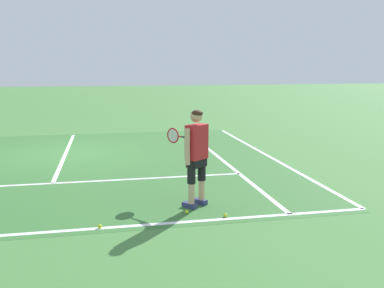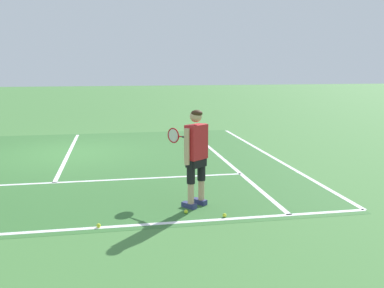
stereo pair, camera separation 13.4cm
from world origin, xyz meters
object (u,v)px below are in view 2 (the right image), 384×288
(tennis_ball_near_feet, at_px, (224,215))
(tennis_ball_by_baseline, at_px, (99,226))
(tennis_player, at_px, (195,151))
(tennis_ball_mid_court, at_px, (186,212))

(tennis_ball_near_feet, bearing_deg, tennis_ball_by_baseline, -177.53)
(tennis_player, bearing_deg, tennis_ball_near_feet, -60.84)
(tennis_player, relative_size, tennis_ball_by_baseline, 25.95)
(tennis_ball_near_feet, relative_size, tennis_ball_mid_court, 1.00)
(tennis_ball_by_baseline, relative_size, tennis_ball_mid_court, 1.00)
(tennis_ball_by_baseline, distance_m, tennis_ball_mid_court, 1.48)
(tennis_ball_by_baseline, bearing_deg, tennis_player, 24.06)
(tennis_player, relative_size, tennis_ball_mid_court, 25.95)
(tennis_player, bearing_deg, tennis_ball_by_baseline, -155.94)
(tennis_ball_near_feet, height_order, tennis_ball_mid_court, same)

